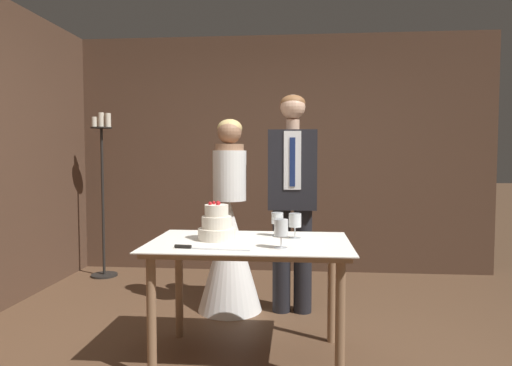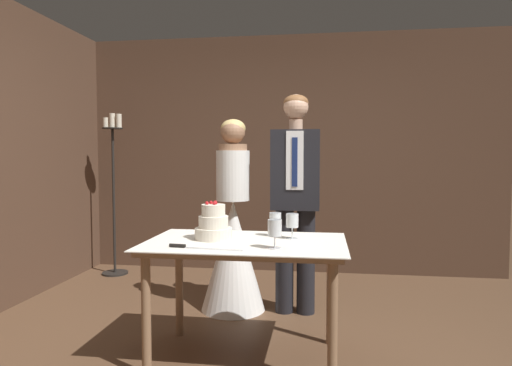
# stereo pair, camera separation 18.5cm
# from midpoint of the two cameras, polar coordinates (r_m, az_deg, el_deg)

# --- Properties ---
(wall_back) EXTENTS (4.72, 0.12, 2.64)m
(wall_back) POSITION_cam_midpoint_polar(r_m,az_deg,el_deg) (5.17, 1.72, 3.58)
(wall_back) COLOR #513828
(wall_back) RESTS_ON ground_plane
(cake_table) EXTENTS (1.26, 0.81, 0.76)m
(cake_table) POSITION_cam_midpoint_polar(r_m,az_deg,el_deg) (2.93, -2.63, -9.11)
(cake_table) COLOR #8E6B4C
(cake_table) RESTS_ON ground_plane
(tiered_cake) EXTENTS (0.24, 0.24, 0.25)m
(tiered_cake) POSITION_cam_midpoint_polar(r_m,az_deg,el_deg) (2.97, -6.73, -5.30)
(tiered_cake) COLOR silver
(tiered_cake) RESTS_ON cake_table
(cake_knife) EXTENTS (0.45, 0.07, 0.02)m
(cake_knife) POSITION_cam_midpoint_polar(r_m,az_deg,el_deg) (2.71, -9.30, -7.99)
(cake_knife) COLOR silver
(cake_knife) RESTS_ON cake_table
(wine_glass_near) EXTENTS (0.08, 0.08, 0.17)m
(wine_glass_near) POSITION_cam_midpoint_polar(r_m,az_deg,el_deg) (2.68, 1.17, -5.80)
(wine_glass_near) COLOR silver
(wine_glass_near) RESTS_ON cake_table
(wine_glass_middle) EXTENTS (0.08, 0.08, 0.16)m
(wine_glass_middle) POSITION_cam_midpoint_polar(r_m,az_deg,el_deg) (3.09, 0.97, -4.58)
(wine_glass_middle) COLOR silver
(wine_glass_middle) RESTS_ON cake_table
(wine_glass_far) EXTENTS (0.08, 0.08, 0.17)m
(wine_glass_far) POSITION_cam_midpoint_polar(r_m,az_deg,el_deg) (3.00, 3.14, -4.76)
(wine_glass_far) COLOR silver
(wine_glass_far) RESTS_ON cake_table
(bride) EXTENTS (0.54, 0.54, 1.61)m
(bride) POSITION_cam_midpoint_polar(r_m,az_deg,el_deg) (3.87, -4.67, -7.20)
(bride) COLOR white
(bride) RESTS_ON ground_plane
(groom) EXTENTS (0.39, 0.25, 1.80)m
(groom) POSITION_cam_midpoint_polar(r_m,az_deg,el_deg) (3.76, 3.18, -1.19)
(groom) COLOR black
(groom) RESTS_ON ground_plane
(candle_stand) EXTENTS (0.28, 0.28, 1.76)m
(candle_stand) POSITION_cam_midpoint_polar(r_m,az_deg,el_deg) (5.19, -19.58, -1.11)
(candle_stand) COLOR black
(candle_stand) RESTS_ON ground_plane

